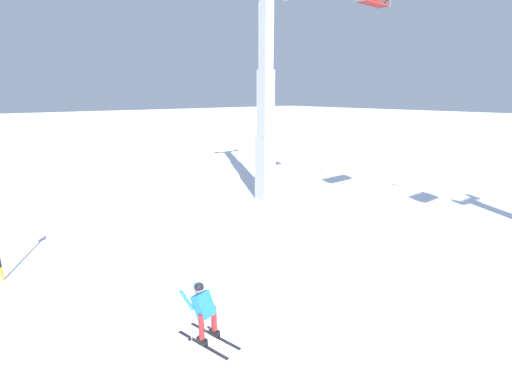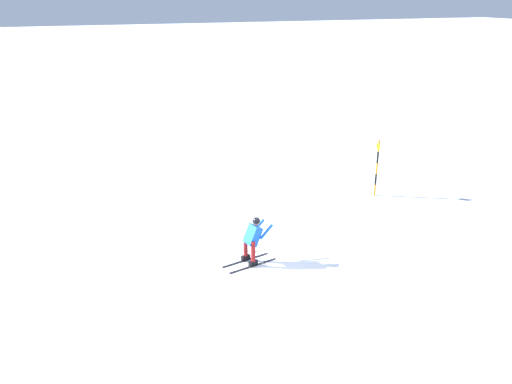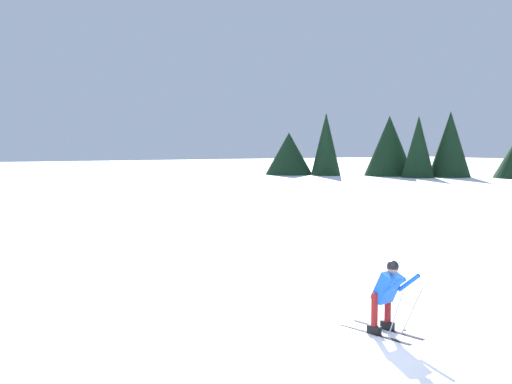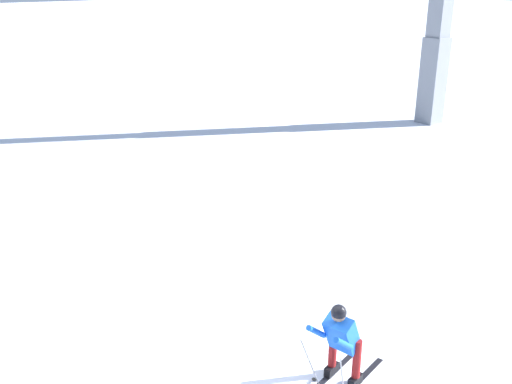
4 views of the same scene
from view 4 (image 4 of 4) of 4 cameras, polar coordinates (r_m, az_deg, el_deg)
name	(u,v)px [view 4 (image 4 of 4)]	position (r m, az deg, el deg)	size (l,w,h in m)	color
ground_plane	(247,376)	(9.51, -0.87, -17.84)	(260.00, 260.00, 0.00)	white
skier_carving_main	(341,339)	(8.94, 8.45, -14.22)	(1.74, 0.93, 1.59)	black
lift_tower_far	(440,10)	(25.07, 17.85, 16.81)	(0.84, 2.32, 11.13)	gray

